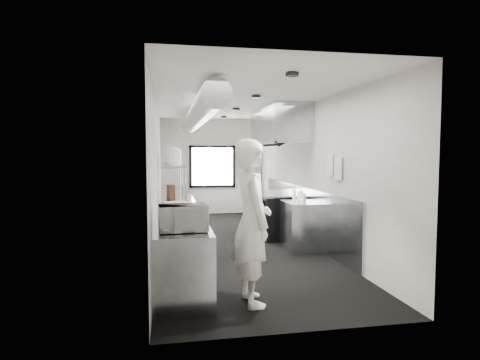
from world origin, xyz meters
name	(u,v)px	position (x,y,z in m)	size (l,w,h in m)	color
floor	(235,244)	(0.00, 0.00, 0.00)	(3.00, 8.00, 0.01)	black
ceiling	(235,102)	(0.00, 0.00, 2.80)	(3.00, 8.00, 0.01)	white
wall_back	(212,166)	(0.00, 4.00, 1.40)	(3.00, 0.02, 2.80)	silver
wall_front	(302,195)	(0.00, -4.00, 1.40)	(3.00, 0.02, 2.80)	silver
wall_left	(157,174)	(-1.50, 0.00, 1.40)	(0.02, 8.00, 2.80)	silver
wall_right	(307,173)	(1.50, 0.00, 1.40)	(0.02, 8.00, 2.80)	silver
wall_cladding	(301,212)	(1.48, 0.30, 0.55)	(0.03, 5.50, 1.10)	gray
hvac_duct	(197,116)	(-0.70, 0.40, 2.55)	(0.40, 0.40, 6.40)	gray
service_window	(212,167)	(0.00, 3.96, 1.40)	(1.36, 0.05, 1.25)	white
exhaust_hood	(279,126)	(1.10, 0.70, 2.39)	(0.81, 2.20, 0.88)	gray
prep_counter	(177,228)	(-1.15, -0.50, 0.45)	(0.70, 6.00, 0.90)	gray
pass_shelf	(173,165)	(-1.19, 1.00, 1.54)	(0.45, 3.00, 0.68)	gray
range	(276,214)	(1.04, 0.70, 0.47)	(0.88, 1.60, 0.94)	black
bottle_station	(302,226)	(1.15, -0.70, 0.45)	(0.65, 0.80, 0.90)	gray
far_work_table	(174,203)	(-1.15, 3.20, 0.45)	(0.70, 1.20, 0.90)	gray
notice_sheet_a	(330,165)	(1.47, -1.20, 1.60)	(0.02, 0.28, 0.38)	silver
notice_sheet_b	(338,169)	(1.47, -1.55, 1.55)	(0.02, 0.28, 0.38)	silver
line_cook	(252,222)	(-0.32, -3.12, 0.99)	(0.72, 0.47, 1.98)	white
microwave	(183,218)	(-1.14, -3.07, 1.05)	(0.52, 0.39, 0.31)	white
deli_tub_a	(166,220)	(-1.34, -2.60, 0.95)	(0.14, 0.14, 0.10)	#A8B0A2
deli_tub_b	(168,217)	(-1.31, -2.34, 0.95)	(0.14, 0.14, 0.10)	#A8B0A2
newspaper	(190,215)	(-1.00, -1.96, 0.90)	(0.30, 0.37, 0.01)	white
small_plate	(184,211)	(-1.07, -1.50, 0.91)	(0.17, 0.17, 0.01)	white
pastry	(184,207)	(-1.07, -1.50, 0.96)	(0.09, 0.09, 0.09)	tan
cutting_board	(177,203)	(-1.14, -0.57, 0.91)	(0.42, 0.56, 0.02)	white
knife_block	(171,191)	(-1.25, 0.39, 1.03)	(0.11, 0.24, 0.27)	#4D2C1B
plate_stack_a	(174,157)	(-1.17, 0.24, 1.72)	(0.26, 0.26, 0.31)	white
plate_stack_b	(171,158)	(-1.23, 0.60, 1.71)	(0.22, 0.22, 0.28)	white
plate_stack_c	(174,156)	(-1.17, 1.22, 1.73)	(0.23, 0.23, 0.33)	white
plate_stack_d	(171,155)	(-1.21, 1.66, 1.76)	(0.24, 0.24, 0.38)	white
squeeze_bottle_a	(303,199)	(1.07, -0.98, 0.98)	(0.06, 0.06, 0.17)	white
squeeze_bottle_b	(305,199)	(1.13, -0.90, 0.98)	(0.05, 0.05, 0.16)	white
squeeze_bottle_c	(301,197)	(1.13, -0.70, 1.00)	(0.07, 0.07, 0.20)	white
squeeze_bottle_d	(298,196)	(1.14, -0.53, 0.98)	(0.06, 0.06, 0.17)	white
squeeze_bottle_e	(294,195)	(1.10, -0.37, 1.00)	(0.07, 0.07, 0.20)	white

